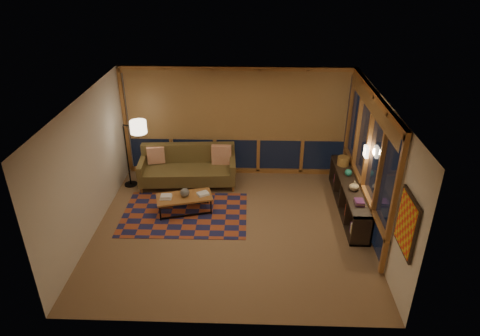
{
  "coord_description": "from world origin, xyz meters",
  "views": [
    {
      "loc": [
        0.42,
        -7.18,
        5.12
      ],
      "look_at": [
        0.15,
        0.48,
        1.13
      ],
      "focal_mm": 32.0,
      "sensor_mm": 36.0,
      "label": 1
    }
  ],
  "objects_px": {
    "floor_lamp": "(127,153)",
    "bookshelf": "(349,196)",
    "sofa": "(188,168)",
    "coffee_table": "(185,204)"
  },
  "relations": [
    {
      "from": "sofa",
      "to": "floor_lamp",
      "type": "height_order",
      "value": "floor_lamp"
    },
    {
      "from": "sofa",
      "to": "bookshelf",
      "type": "bearing_deg",
      "value": -18.64
    },
    {
      "from": "coffee_table",
      "to": "sofa",
      "type": "bearing_deg",
      "value": 79.5
    },
    {
      "from": "floor_lamp",
      "to": "bookshelf",
      "type": "height_order",
      "value": "floor_lamp"
    },
    {
      "from": "floor_lamp",
      "to": "bookshelf",
      "type": "xyz_separation_m",
      "value": [
        5.02,
        -0.9,
        -0.51
      ]
    },
    {
      "from": "bookshelf",
      "to": "sofa",
      "type": "bearing_deg",
      "value": 165.23
    },
    {
      "from": "sofa",
      "to": "bookshelf",
      "type": "distance_m",
      "value": 3.75
    },
    {
      "from": "coffee_table",
      "to": "floor_lamp",
      "type": "height_order",
      "value": "floor_lamp"
    },
    {
      "from": "floor_lamp",
      "to": "coffee_table",
      "type": "bearing_deg",
      "value": -21.39
    },
    {
      "from": "floor_lamp",
      "to": "bookshelf",
      "type": "relative_size",
      "value": 0.63
    }
  ]
}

